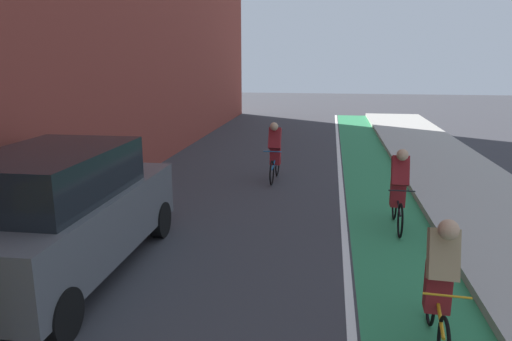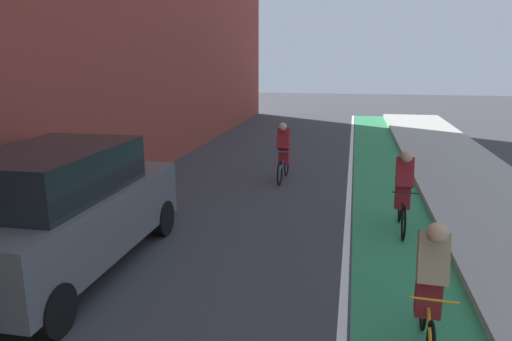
# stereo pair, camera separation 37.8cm
# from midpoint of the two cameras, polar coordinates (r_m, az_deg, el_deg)

# --- Properties ---
(ground_plane) EXTENTS (73.24, 73.24, 0.00)m
(ground_plane) POSITION_cam_midpoint_polar(r_m,az_deg,el_deg) (10.24, 1.82, -5.17)
(ground_plane) COLOR #38383D
(bike_lane_paint) EXTENTS (1.60, 33.29, 0.00)m
(bike_lane_paint) POSITION_cam_midpoint_polar(r_m,az_deg,el_deg) (12.07, 16.27, -2.84)
(bike_lane_paint) COLOR #2D8451
(bike_lane_paint) RESTS_ON ground
(lane_divider_stripe) EXTENTS (0.12, 33.29, 0.00)m
(lane_divider_stripe) POSITION_cam_midpoint_polar(r_m,az_deg,el_deg) (12.02, 12.00, -2.65)
(lane_divider_stripe) COLOR white
(lane_divider_stripe) RESTS_ON ground
(sidewalk_right) EXTENTS (2.95, 33.29, 0.14)m
(sidewalk_right) POSITION_cam_midpoint_polar(r_m,az_deg,el_deg) (12.46, 26.79, -2.92)
(sidewalk_right) COLOR #A8A59E
(sidewalk_right) RESTS_ON ground
(parked_suv_gray) EXTENTS (2.04, 4.53, 1.98)m
(parked_suv_gray) POSITION_cam_midpoint_polar(r_m,az_deg,el_deg) (7.74, -21.02, -4.33)
(parked_suv_gray) COLOR #595B60
(parked_suv_gray) RESTS_ON ground
(cyclist_mid) EXTENTS (0.48, 1.70, 1.61)m
(cyclist_mid) POSITION_cam_midpoint_polar(r_m,az_deg,el_deg) (5.75, 22.01, -12.35)
(cyclist_mid) COLOR black
(cyclist_mid) RESTS_ON ground
(cyclist_trailing) EXTENTS (0.48, 1.70, 1.60)m
(cyclist_trailing) POSITION_cam_midpoint_polar(r_m,az_deg,el_deg) (9.53, 18.36, -1.97)
(cyclist_trailing) COLOR black
(cyclist_trailing) RESTS_ON ground
(cyclist_far) EXTENTS (0.48, 1.71, 1.61)m
(cyclist_far) POSITION_cam_midpoint_polar(r_m,az_deg,el_deg) (12.84, 4.18, 2.51)
(cyclist_far) COLOR black
(cyclist_far) RESTS_ON ground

